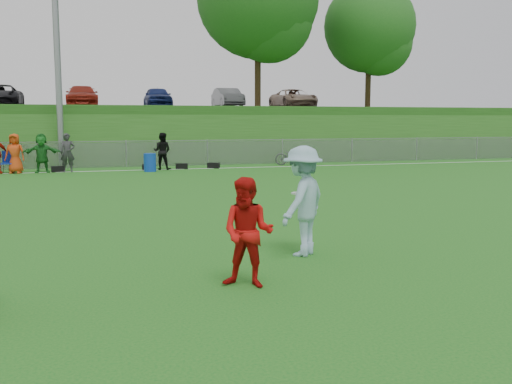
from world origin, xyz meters
name	(u,v)px	position (x,y,z in m)	size (l,w,h in m)	color
ground	(217,271)	(0.00, 0.00, 0.00)	(120.00, 120.00, 0.00)	#14611B
sideline_far	(130,170)	(0.00, 18.00, 0.01)	(60.00, 0.10, 0.01)	white
fence	(126,154)	(0.00, 20.00, 0.65)	(58.00, 0.06, 1.30)	gray
light_pole	(56,25)	(-3.00, 20.80, 6.71)	(1.20, 0.40, 12.15)	gray
berm	(115,131)	(0.00, 31.00, 1.50)	(120.00, 18.00, 3.00)	#235718
parking_lot	(113,109)	(0.00, 33.00, 3.05)	(120.00, 12.00, 0.10)	black
tree_green_near	(261,2)	(8.16, 24.42, 9.03)	(7.14, 7.14, 9.95)	black
tree_green_far	(372,31)	(16.16, 25.92, 7.96)	(5.88, 5.88, 8.19)	black
car_row	(95,97)	(-1.17, 32.00, 3.82)	(32.04, 5.18, 1.44)	#BBBCBD
spectator_row	(60,153)	(-2.97, 18.00, 0.85)	(8.06, 0.92, 1.69)	#B41B0C
gear_bags	(152,167)	(1.02, 18.10, 0.13)	(7.56, 0.53, 0.26)	black
player_red_center	(248,233)	(0.23, -0.91, 0.75)	(0.73, 0.57, 1.51)	red
player_blue	(303,201)	(1.61, 0.61, 0.92)	(1.19, 0.69, 1.85)	#94BCCD
frisbee	(299,193)	(1.75, 1.11, 0.99)	(0.29, 0.29, 0.03)	silver
recycling_bin	(150,162)	(0.83, 17.20, 0.40)	(0.54, 0.54, 0.80)	#103DB1
camp_chair	(8,167)	(-5.08, 18.16, 0.28)	(0.54, 0.55, 0.95)	#0D2695
bicycle	(293,156)	(8.12, 18.77, 0.47)	(0.62, 1.77, 0.93)	#323235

